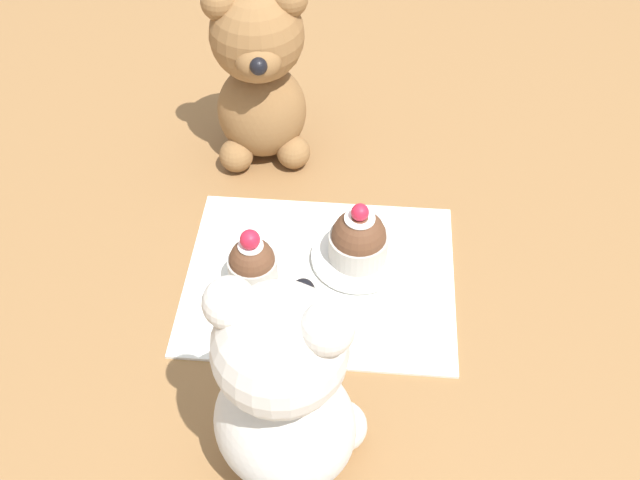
# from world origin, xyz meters

# --- Properties ---
(ground_plane) EXTENTS (4.00, 4.00, 0.00)m
(ground_plane) POSITION_xyz_m (0.00, 0.00, 0.00)
(ground_plane) COLOR olive
(knitted_placemat) EXTENTS (0.26, 0.21, 0.01)m
(knitted_placemat) POSITION_xyz_m (0.00, 0.00, 0.00)
(knitted_placemat) COLOR silver
(knitted_placemat) RESTS_ON ground_plane
(teddy_bear_cream) EXTENTS (0.13, 0.12, 0.21)m
(teddy_bear_cream) POSITION_xyz_m (0.01, 0.19, 0.10)
(teddy_bear_cream) COLOR silver
(teddy_bear_cream) RESTS_ON ground_plane
(teddy_bear_tan) EXTENTS (0.11, 0.12, 0.21)m
(teddy_bear_tan) POSITION_xyz_m (0.08, -0.19, 0.10)
(teddy_bear_tan) COLOR olive
(teddy_bear_tan) RESTS_ON ground_plane
(cupcake_near_cream_bear) EXTENTS (0.05, 0.05, 0.07)m
(cupcake_near_cream_bear) POSITION_xyz_m (0.06, 0.01, 0.03)
(cupcake_near_cream_bear) COLOR #B2ADA3
(cupcake_near_cream_bear) RESTS_ON knitted_placemat
(saucer_plate) EXTENTS (0.09, 0.09, 0.01)m
(saucer_plate) POSITION_xyz_m (-0.04, -0.02, 0.01)
(saucer_plate) COLOR white
(saucer_plate) RESTS_ON knitted_placemat
(cupcake_near_tan_bear) EXTENTS (0.06, 0.06, 0.07)m
(cupcake_near_tan_bear) POSITION_xyz_m (-0.04, -0.02, 0.03)
(cupcake_near_tan_bear) COLOR #B2ADA3
(cupcake_near_tan_bear) RESTS_ON saucer_plate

